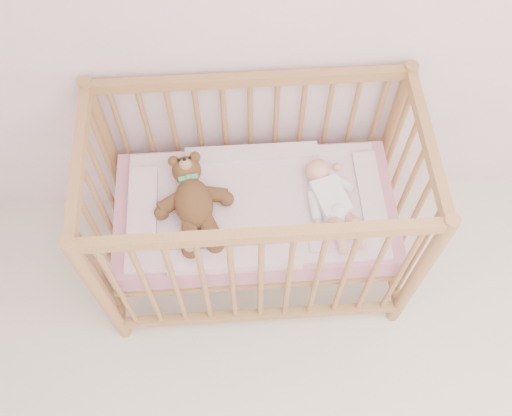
{
  "coord_description": "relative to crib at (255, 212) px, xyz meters",
  "views": [
    {
      "loc": [
        -0.52,
        0.38,
        2.69
      ],
      "look_at": [
        -0.45,
        1.55,
        0.62
      ],
      "focal_mm": 40.0,
      "sensor_mm": 36.0,
      "label": 1
    }
  ],
  "objects": [
    {
      "name": "blanket",
      "position": [
        0.0,
        0.0,
        0.06
      ],
      "size": [
        1.1,
        0.58,
        0.06
      ],
      "primitive_type": null,
      "color": "pink",
      "rests_on": "mattress"
    },
    {
      "name": "teddy_bear",
      "position": [
        -0.26,
        -0.02,
        0.15
      ],
      "size": [
        0.43,
        0.55,
        0.14
      ],
      "primitive_type": null,
      "rotation": [
        0.0,
        0.0,
        0.18
      ],
      "color": "brown",
      "rests_on": "blanket"
    },
    {
      "name": "baby",
      "position": [
        0.32,
        -0.02,
        0.14
      ],
      "size": [
        0.35,
        0.52,
        0.11
      ],
      "primitive_type": null,
      "rotation": [
        0.0,
        0.0,
        0.28
      ],
      "color": "silver",
      "rests_on": "blanket"
    },
    {
      "name": "crib",
      "position": [
        0.0,
        0.0,
        0.0
      ],
      "size": [
        1.36,
        0.76,
        1.0
      ],
      "primitive_type": null,
      "color": "#AE8A4A",
      "rests_on": "floor"
    },
    {
      "name": "mattress",
      "position": [
        0.0,
        0.0,
        -0.01
      ],
      "size": [
        1.22,
        0.62,
        0.13
      ],
      "primitive_type": "cube",
      "color": "pink",
      "rests_on": "crib"
    }
  ]
}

